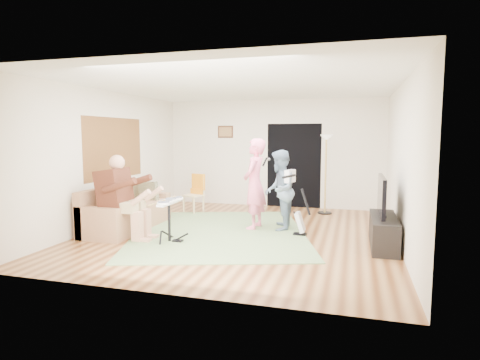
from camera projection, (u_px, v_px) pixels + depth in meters
name	position (u px, v px, depth m)	size (l,w,h in m)	color
floor	(240.00, 233.00, 7.46)	(6.00, 6.00, 0.00)	brown
walls	(240.00, 161.00, 7.31)	(5.50, 6.00, 2.70)	beige
ceiling	(240.00, 86.00, 7.16)	(6.00, 6.00, 0.00)	white
window_blinds	(114.00, 148.00, 8.23)	(2.05, 2.05, 0.00)	brown
doorway	(294.00, 166.00, 10.05)	(2.10, 2.10, 0.00)	black
picture_frame	(225.00, 132.00, 10.45)	(0.42, 0.03, 0.32)	#3F2314
area_rug	(220.00, 232.00, 7.53)	(3.10, 3.82, 0.02)	#64814E
sofa	(124.00, 214.00, 7.81)	(0.85, 2.06, 0.84)	#A57652
drummer	(125.00, 206.00, 7.04)	(0.96, 0.54, 1.48)	#4E2416
drum_kit	(169.00, 223.00, 6.83)	(0.41, 0.73, 0.75)	black
singer	(255.00, 184.00, 7.74)	(0.64, 0.42, 1.75)	pink
microphone	(265.00, 162.00, 7.64)	(0.06, 0.06, 0.24)	black
guitarist	(279.00, 190.00, 7.66)	(0.75, 0.58, 1.54)	slate
guitar_held	(290.00, 176.00, 7.57)	(0.12, 0.60, 0.26)	white
guitar_spare	(301.00, 222.00, 7.28)	(0.31, 0.28, 0.86)	black
torchiere_lamp	(326.00, 160.00, 9.19)	(0.33, 0.33, 1.82)	black
dining_chair	(194.00, 199.00, 9.45)	(0.49, 0.52, 0.90)	beige
tv_cabinet	(383.00, 232.00, 6.54)	(0.40, 1.40, 0.50)	black
television	(382.00, 195.00, 6.48)	(0.06, 1.19, 0.62)	black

